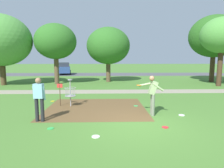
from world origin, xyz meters
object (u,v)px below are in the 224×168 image
at_px(player_foreground_watching, 152,93).
at_px(parked_car_leftmost, 64,68).
at_px(tree_mid_center, 1,40).
at_px(frisbee_near_basket, 136,106).
at_px(tree_near_left, 222,36).
at_px(tree_mid_right, 56,42).
at_px(frisbee_scattered_a, 53,101).
at_px(player_throwing, 39,97).
at_px(frisbee_by_tee, 50,128).
at_px(frisbee_far_right, 165,127).
at_px(tree_mid_left, 214,37).
at_px(disc_golf_basket, 69,92).
at_px(tree_near_right, 108,46).
at_px(frisbee_mid_grass, 182,115).
at_px(frisbee_far_left, 96,137).

height_order(player_foreground_watching, parked_car_leftmost, parked_car_leftmost).
bearing_deg(tree_mid_center, frisbee_near_basket, -37.04).
relative_size(tree_near_left, tree_mid_right, 1.05).
bearing_deg(player_foreground_watching, frisbee_scattered_a, 150.64).
height_order(player_throwing, frisbee_scattered_a, player_throwing).
distance_m(player_foreground_watching, frisbee_by_tee, 4.33).
xyz_separation_m(frisbee_far_right, tree_near_left, (7.86, 10.23, 4.37)).
distance_m(frisbee_by_tee, tree_mid_left, 19.20).
relative_size(player_foreground_watching, tree_near_left, 0.29).
height_order(player_foreground_watching, frisbee_far_right, player_foreground_watching).
height_order(disc_golf_basket, tree_near_right, tree_near_right).
bearing_deg(player_throwing, frisbee_near_basket, 29.47).
xyz_separation_m(player_throwing, tree_near_right, (2.78, 12.94, 2.74)).
bearing_deg(frisbee_far_right, tree_mid_left, 56.27).
xyz_separation_m(frisbee_mid_grass, frisbee_far_left, (-3.58, -2.21, 0.00)).
bearing_deg(frisbee_near_basket, tree_mid_right, 125.01).
relative_size(frisbee_by_tee, tree_mid_center, 0.04).
bearing_deg(player_throwing, frisbee_by_tee, -52.63).
bearing_deg(tree_near_right, frisbee_far_right, -82.18).
bearing_deg(tree_mid_right, frisbee_by_tee, -76.98).
bearing_deg(player_foreground_watching, tree_mid_right, 122.56).
bearing_deg(frisbee_far_left, player_throwing, 144.92).
bearing_deg(tree_near_left, frisbee_near_basket, -139.96).
xyz_separation_m(tree_mid_left, parked_car_leftmost, (-17.50, 9.97, -3.73)).
height_order(disc_golf_basket, player_foreground_watching, player_foreground_watching).
height_order(player_foreground_watching, tree_mid_center, tree_mid_center).
xyz_separation_m(frisbee_scattered_a, tree_mid_center, (-6.39, 7.03, 4.02)).
relative_size(disc_golf_basket, tree_mid_left, 0.20).
relative_size(tree_near_left, parked_car_leftmost, 1.34).
bearing_deg(frisbee_near_basket, player_throwing, -150.53).
bearing_deg(tree_near_left, frisbee_mid_grass, -127.39).
xyz_separation_m(frisbee_far_left, parked_car_leftmost, (-6.15, 24.10, 0.91)).
xyz_separation_m(frisbee_near_basket, tree_mid_center, (-10.98, 8.28, 4.02)).
height_order(frisbee_by_tee, tree_near_right, tree_near_right).
bearing_deg(tree_mid_left, frisbee_scattered_a, -147.49).
relative_size(frisbee_scattered_a, tree_mid_right, 0.04).
bearing_deg(frisbee_mid_grass, frisbee_near_basket, 135.84).
distance_m(player_foreground_watching, frisbee_far_left, 3.41).
relative_size(player_throwing, tree_mid_right, 0.30).
bearing_deg(player_foreground_watching, frisbee_mid_grass, -4.34).
relative_size(frisbee_far_right, frisbee_scattered_a, 1.06).
xyz_separation_m(frisbee_by_tee, frisbee_mid_grass, (5.20, 1.46, 0.00)).
distance_m(disc_golf_basket, frisbee_near_basket, 3.49).
height_order(disc_golf_basket, frisbee_near_basket, disc_golf_basket).
xyz_separation_m(player_foreground_watching, parked_car_leftmost, (-8.46, 21.79, -0.06)).
bearing_deg(player_foreground_watching, disc_golf_basket, 156.58).
bearing_deg(tree_near_right, parked_car_leftmost, 124.92).
bearing_deg(tree_mid_center, frisbee_by_tee, -56.67).
xyz_separation_m(tree_near_right, parked_car_leftmost, (-6.69, 9.58, -2.79)).
relative_size(frisbee_by_tee, frisbee_scattered_a, 1.06).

